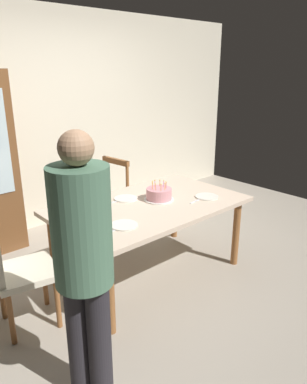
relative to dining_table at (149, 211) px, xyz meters
The scene contains 13 objects.
ground 0.65m from the dining_table, ahead, with size 6.40×6.40×0.00m, color #9E9384.
back_wall 1.96m from the dining_table, 90.00° to the left, with size 6.40×0.10×2.60m, color beige.
dining_table is the anchor object (origin of this frame).
birthday_cake 0.18m from the dining_table, ahead, with size 0.28×0.28×0.18m.
plate_near_celebrant 0.54m from the dining_table, 153.41° to the right, with size 0.22×0.22×0.01m, color silver.
plate_far_side 0.27m from the dining_table, 109.97° to the left, with size 0.22×0.22×0.01m, color silver.
plate_near_guest 0.58m from the dining_table, 24.64° to the right, with size 0.22×0.22×0.01m, color silver.
fork_near_celebrant 0.69m from the dining_table, 157.95° to the right, with size 0.18×0.02×0.01m, color silver.
fork_far_side 0.36m from the dining_table, 135.38° to the left, with size 0.18×0.02×0.01m, color silver.
fork_near_guest 0.44m from the dining_table, 33.85° to the right, with size 0.18×0.02×0.01m, color silver.
chair_spindle_back 0.88m from the dining_table, 83.16° to the left, with size 0.49×0.49×0.95m.
chair_upholstered 1.27m from the dining_table, behind, with size 0.51×0.51×0.95m.
person_celebrant 1.46m from the dining_table, 145.75° to the right, with size 0.32×0.32×1.63m.
Camera 1 is at (-2.07, -2.35, 1.90)m, focal length 34.26 mm.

